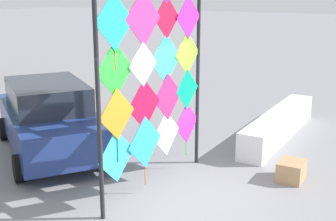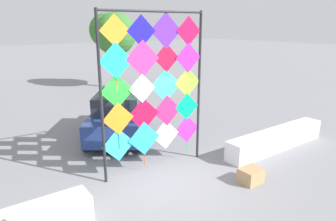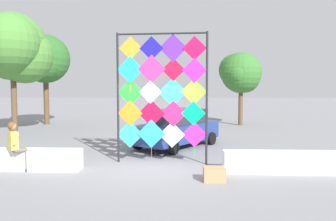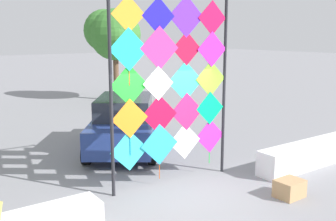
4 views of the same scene
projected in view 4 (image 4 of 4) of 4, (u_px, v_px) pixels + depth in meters
ground at (186, 197)px, 7.99m from camera, size 120.00×120.00×0.00m
plaza_ledge_right at (319, 152)px, 10.04m from camera, size 4.08×0.56×0.61m
kite_display_rack at (172, 80)px, 8.31m from camera, size 2.91×0.27×4.13m
parked_car at (125, 123)px, 11.19m from camera, size 3.61×4.17×1.52m
cardboard_box_large at (289, 188)px, 7.95m from camera, size 0.57×0.46×0.36m
tree_broadleaf at (113, 35)px, 19.25m from camera, size 2.59×2.87×4.52m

